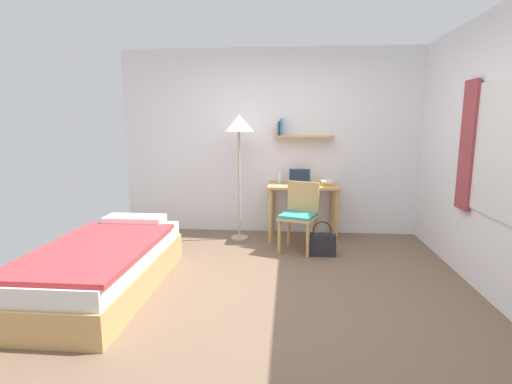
# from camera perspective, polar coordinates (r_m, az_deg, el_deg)

# --- Properties ---
(ground_plane) EXTENTS (5.28, 5.28, 0.00)m
(ground_plane) POSITION_cam_1_polar(r_m,az_deg,el_deg) (3.89, 1.62, -13.81)
(ground_plane) COLOR brown
(wall_back) EXTENTS (4.40, 0.27, 2.60)m
(wall_back) POSITION_cam_1_polar(r_m,az_deg,el_deg) (5.58, 2.94, 7.26)
(wall_back) COLOR white
(wall_back) RESTS_ON ground_plane
(wall_right) EXTENTS (0.10, 4.40, 2.60)m
(wall_right) POSITION_cam_1_polar(r_m,az_deg,el_deg) (4.01, 32.11, 4.66)
(wall_right) COLOR white
(wall_right) RESTS_ON ground_plane
(bed) EXTENTS (0.96, 2.01, 0.54)m
(bed) POSITION_cam_1_polar(r_m,az_deg,el_deg) (4.01, -21.40, -10.09)
(bed) COLOR tan
(bed) RESTS_ON ground_plane
(desk) EXTENTS (0.96, 0.59, 0.75)m
(desk) POSITION_cam_1_polar(r_m,az_deg,el_deg) (5.34, 6.90, -0.43)
(desk) COLOR tan
(desk) RESTS_ON ground_plane
(desk_chair) EXTENTS (0.54, 0.54, 0.85)m
(desk_chair) POSITION_cam_1_polar(r_m,az_deg,el_deg) (4.86, 6.44, -3.05)
(desk_chair) COLOR tan
(desk_chair) RESTS_ON ground_plane
(standing_lamp) EXTENTS (0.40, 0.40, 1.69)m
(standing_lamp) POSITION_cam_1_polar(r_m,az_deg,el_deg) (5.18, -2.54, 9.10)
(standing_lamp) COLOR #B2A893
(standing_lamp) RESTS_ON ground_plane
(laptop) EXTENTS (0.29, 0.21, 0.20)m
(laptop) POSITION_cam_1_polar(r_m,az_deg,el_deg) (5.37, 6.44, 1.76)
(laptop) COLOR #2D2D33
(laptop) RESTS_ON desk
(water_bottle) EXTENTS (0.06, 0.06, 0.20)m
(water_bottle) POSITION_cam_1_polar(r_m,az_deg,el_deg) (5.37, 3.48, 2.33)
(water_bottle) COLOR silver
(water_bottle) RESTS_ON desk
(book_stack) EXTENTS (0.18, 0.23, 0.06)m
(book_stack) POSITION_cam_1_polar(r_m,az_deg,el_deg) (5.33, 10.11, 1.38)
(book_stack) COLOR orange
(book_stack) RESTS_ON desk
(handbag) EXTENTS (0.33, 0.12, 0.43)m
(handbag) POSITION_cam_1_polar(r_m,az_deg,el_deg) (4.76, 9.63, -7.53)
(handbag) COLOR #232328
(handbag) RESTS_ON ground_plane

